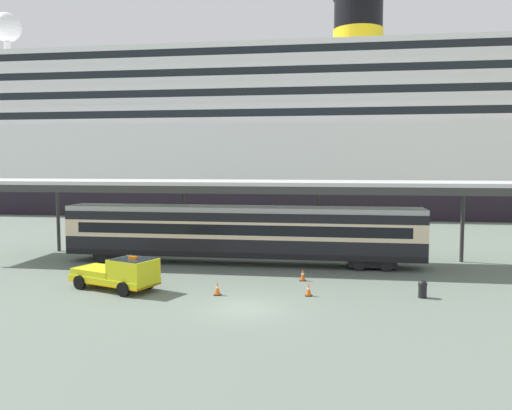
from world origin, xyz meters
The scene contains 9 objects.
ground_plane centered at (0.00, 0.00, 0.00)m, with size 400.00×400.00×0.00m, color slate.
cruise_ship centered at (-0.97, 55.17, 10.81)m, with size 171.46×28.01×32.06m.
platform_canopy centered at (-2.21, 11.54, 5.68)m, with size 41.82×6.13×5.90m.
train_carriage centered at (-2.21, 11.14, 2.31)m, with size 25.15×2.81×4.11m.
service_truck centered at (-7.60, 2.64, 0.99)m, with size 5.58×3.74×2.02m.
traffic_cone_near centered at (2.41, 6.51, 0.36)m, with size 0.36×0.36×0.72m.
traffic_cone_mid centered at (-1.98, 2.37, 0.37)m, with size 0.36×0.36×0.76m.
traffic_cone_far centered at (2.94, 2.92, 0.35)m, with size 0.36×0.36×0.71m.
quay_bollard centered at (8.96, 3.43, 0.52)m, with size 0.48×0.48×0.96m.
Camera 1 is at (4.17, -24.70, 7.16)m, focal length 36.38 mm.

